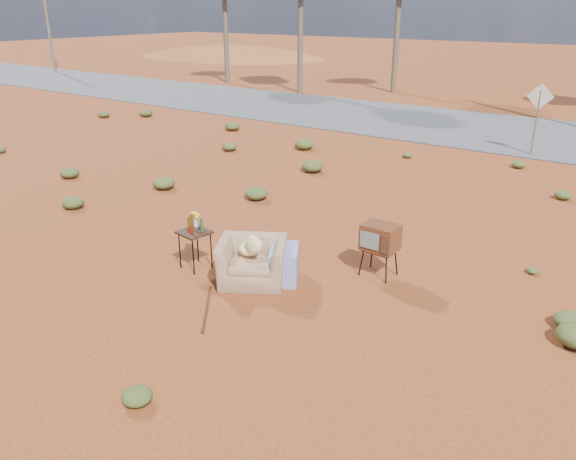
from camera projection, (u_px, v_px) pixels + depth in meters
The scene contains 10 objects.
ground at pixel (247, 290), 9.16m from camera, with size 140.00×140.00×0.00m, color #99401E.
highway at pixel (509, 132), 20.48m from camera, with size 140.00×7.00×0.04m, color #565659.
dirt_mound at pixel (230, 57), 51.04m from camera, with size 26.00×18.00×2.00m, color #A25A27.
armchair at pixel (258, 256), 9.32m from camera, with size 1.44×1.38×0.97m.
tv_unit at pixel (380, 238), 9.42m from camera, with size 0.59×0.48×0.93m.
side_table at pixel (194, 229), 9.72m from camera, with size 0.55×0.55×0.98m.
rusty_bar at pixel (207, 308), 8.58m from camera, with size 0.04×0.04×1.41m, color #4D2014.
road_sign at pixel (538, 107), 16.85m from camera, with size 0.78×0.06×2.19m.
utility_pole_west at pixel (45, 8), 38.12m from camera, with size 1.40×0.20×8.00m.
scrub_patch at pixel (342, 201), 12.89m from camera, with size 17.49×8.07×0.33m.
Camera 1 is at (5.28, -6.23, 4.32)m, focal length 35.00 mm.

